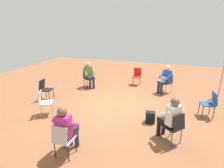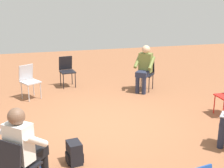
{
  "view_description": "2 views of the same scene",
  "coord_description": "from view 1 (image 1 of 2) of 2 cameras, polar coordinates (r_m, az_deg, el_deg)",
  "views": [
    {
      "loc": [
        -5.79,
        -1.71,
        2.88
      ],
      "look_at": [
        0.34,
        0.38,
        0.7
      ],
      "focal_mm": 28.0,
      "sensor_mm": 36.0,
      "label": 1
    },
    {
      "loc": [
        -1.43,
        -5.67,
        2.62
      ],
      "look_at": [
        -0.0,
        -0.34,
        0.97
      ],
      "focal_mm": 50.0,
      "sensor_mm": 36.0,
      "label": 2
    }
  ],
  "objects": [
    {
      "name": "ground_plane",
      "position": [
        6.68,
        2.17,
        -6.93
      ],
      "size": [
        16.77,
        16.77,
        0.0
      ],
      "primitive_type": "plane",
      "color": "brown"
    },
    {
      "name": "chair_southwest",
      "position": [
        4.74,
        19.76,
        -12.81
      ],
      "size": [
        0.58,
        0.59,
        0.85
      ],
      "rotation": [
        0.0,
        0.0,
        -0.73
      ],
      "color": "black",
      "rests_on": "ground"
    },
    {
      "name": "chair_southeast",
      "position": [
        8.17,
        17.68,
        0.73
      ],
      "size": [
        0.59,
        0.58,
        0.85
      ],
      "rotation": [
        0.0,
        0.0,
        0.83
      ],
      "color": "#B7B7BC",
      "rests_on": "ground"
    },
    {
      "name": "chair_north",
      "position": [
        7.47,
        -21.04,
        -1.31
      ],
      "size": [
        0.45,
        0.49,
        0.85
      ],
      "rotation": [
        0.0,
        0.0,
        -3.0
      ],
      "color": "black",
      "rests_on": "ground"
    },
    {
      "name": "chair_west",
      "position": [
        4.2,
        -15.76,
        -16.79
      ],
      "size": [
        0.44,
        0.41,
        0.85
      ],
      "rotation": [
        0.0,
        0.0,
        -1.55
      ],
      "color": "#B7B7BC",
      "rests_on": "ground"
    },
    {
      "name": "chair_east",
      "position": [
        8.94,
        8.18,
        2.93
      ],
      "size": [
        0.44,
        0.4,
        0.85
      ],
      "rotation": [
        0.0,
        0.0,
        1.57
      ],
      "color": "red",
      "rests_on": "ground"
    },
    {
      "name": "chair_south",
      "position": [
        6.54,
        29.37,
        -5.29
      ],
      "size": [
        0.46,
        0.5,
        0.85
      ],
      "rotation": [
        0.0,
        0.0,
        0.18
      ],
      "color": "#1E4799",
      "rests_on": "ground"
    },
    {
      "name": "chair_northwest",
      "position": [
        6.23,
        -21.36,
        -5.25
      ],
      "size": [
        0.55,
        0.57,
        0.85
      ],
      "rotation": [
        0.0,
        0.0,
        -2.63
      ],
      "color": "#B7B7BC",
      "rests_on": "ground"
    },
    {
      "name": "chair_northeast",
      "position": [
        8.64,
        -7.89,
        2.39
      ],
      "size": [
        0.58,
        0.58,
        0.85
      ],
      "rotation": [
        0.0,
        0.0,
        2.46
      ],
      "color": "black",
      "rests_on": "ground"
    },
    {
      "name": "person_with_laptop",
      "position": [
        8.0,
        16.97,
        1.9
      ],
      "size": [
        0.64,
        0.63,
        1.24
      ],
      "rotation": [
        0.0,
        0.0,
        0.83
      ],
      "color": "#23283D",
      "rests_on": "ground"
    },
    {
      "name": "person_in_white",
      "position": [
        4.73,
        18.5,
        -9.93
      ],
      "size": [
        0.63,
        0.63,
        1.24
      ],
      "rotation": [
        0.0,
        0.0,
        -0.73
      ],
      "color": "black",
      "rests_on": "ground"
    },
    {
      "name": "person_in_magenta",
      "position": [
        4.2,
        -14.75,
        -13.39
      ],
      "size": [
        0.53,
        0.5,
        1.24
      ],
      "rotation": [
        0.0,
        0.0,
        -1.55
      ],
      "color": "#23283D",
      "rests_on": "ground"
    },
    {
      "name": "person_in_olive",
      "position": [
        8.44,
        -7.48,
        3.42
      ],
      "size": [
        0.63,
        0.63,
        1.24
      ],
      "rotation": [
        0.0,
        0.0,
        2.46
      ],
      "color": "#23283D",
      "rests_on": "ground"
    },
    {
      "name": "backpack_near_laptop_user",
      "position": [
        5.64,
        12.37,
        -10.74
      ],
      "size": [
        0.28,
        0.31,
        0.36
      ],
      "rotation": [
        0.0,
        0.0,
        1.72
      ],
      "color": "black",
      "rests_on": "ground"
    },
    {
      "name": "tent_pole_far",
      "position": [
        8.47,
        32.64,
        4.3
      ],
      "size": [
        0.07,
        0.07,
        2.42
      ],
      "primitive_type": "cylinder",
      "color": "#B2B2B7",
      "rests_on": "ground"
    }
  ]
}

